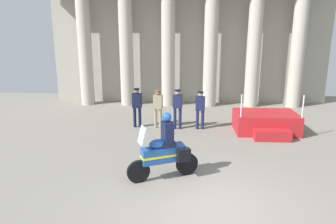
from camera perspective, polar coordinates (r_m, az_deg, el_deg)
The scene contains 8 objects.
ground_plane at distance 7.62m, azimuth 7.95°, elevation -17.08°, with size 28.00×28.00×0.00m, color gray.
colonnade_backdrop at distance 17.83m, azimuth 3.99°, elevation 13.90°, with size 15.87×1.61×7.63m.
reviewing_stand at distance 13.34m, azimuth 17.63°, elevation -1.95°, with size 2.49×2.22×1.71m.
officer_in_row_0 at distance 13.33m, azimuth -5.76°, elevation 1.40°, with size 0.41×0.27×1.72m.
officer_in_row_1 at distance 13.19m, azimuth -1.87°, elevation 1.17°, with size 0.41×0.27×1.65m.
officer_in_row_2 at distance 13.02m, azimuth 1.78°, elevation 1.14°, with size 0.41×0.27×1.70m.
officer_in_row_3 at distance 13.08m, azimuth 5.99°, elevation 0.91°, with size 0.41×0.27×1.63m.
motorcycle_with_rider at distance 8.59m, azimuth -0.42°, elevation -7.29°, with size 1.95×1.08×1.90m.
Camera 1 is at (-0.64, -6.50, 3.93)m, focal length 32.95 mm.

